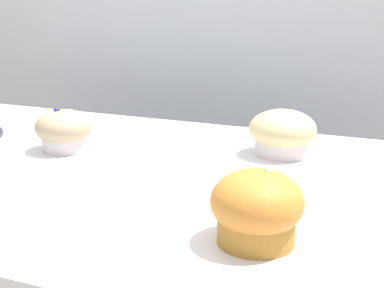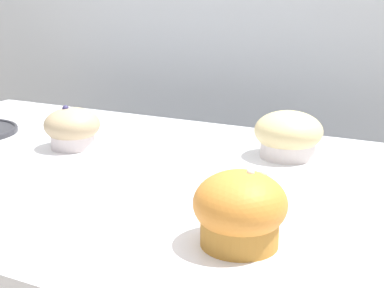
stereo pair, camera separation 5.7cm
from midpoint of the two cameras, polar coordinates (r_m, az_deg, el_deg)
wall_back at (r=1.36m, az=1.84°, el=2.93°), size 3.20×0.10×1.80m
muffin_front_center at (r=0.91m, az=-15.26°, el=1.39°), size 0.09×0.09×0.07m
muffin_back_left at (r=0.86m, az=7.76°, el=1.15°), size 0.11×0.11×0.07m
muffin_back_right at (r=0.55m, az=3.95°, el=-6.91°), size 0.10×0.10×0.08m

